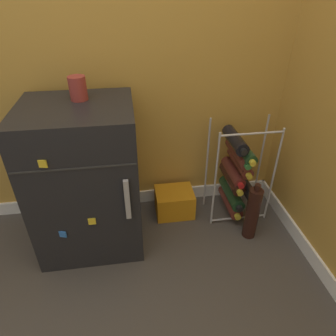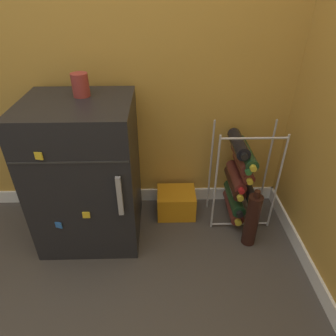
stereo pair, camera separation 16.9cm
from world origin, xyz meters
The scene contains 6 objects.
ground_plane centered at (0.00, 0.00, 0.00)m, with size 14.00×14.00×0.00m, color #423D38.
mini_fridge centered at (-0.29, 0.28, 0.41)m, with size 0.55×0.51×0.83m.
wine_rack centered at (0.59, 0.38, 0.31)m, with size 0.37×0.33×0.64m.
soda_box centered at (0.22, 0.42, 0.08)m, with size 0.24×0.20×0.17m.
fridge_top_cup centered at (-0.26, 0.36, 0.88)m, with size 0.08×0.08×0.11m.
loose_bottle_floor centered at (0.63, 0.15, 0.17)m, with size 0.08×0.08×0.38m.
Camera 1 is at (-0.04, -1.08, 1.33)m, focal length 32.00 mm.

